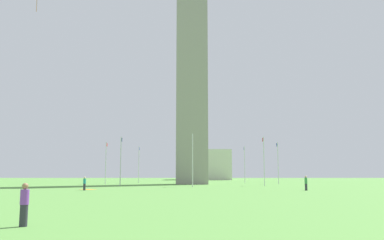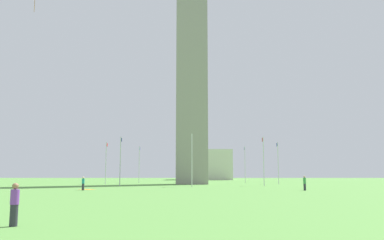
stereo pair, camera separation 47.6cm
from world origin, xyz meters
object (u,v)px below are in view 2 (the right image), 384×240
flagpole_nw (245,163)px  person_purple_shirt (14,205)px  flagpole_e (106,161)px  flagpole_se (120,159)px  distant_building (206,165)px  flagpole_w (278,161)px  person_green_shirt (305,183)px  flagpole_s (192,158)px  person_teal_shirt (83,184)px  obelisk_monument (192,46)px  flagpole_ne (139,163)px  flagpole_sw (264,159)px  picnic_blanket_near_first_person (87,189)px  flagpole_n (192,163)px

flagpole_nw → person_purple_shirt: flagpole_nw is taller
flagpole_e → flagpole_se: size_ratio=1.00×
flagpole_se → person_purple_shirt: (-51.67, -5.33, -3.67)m
flagpole_se → distant_building: 75.49m
distant_building → flagpole_w: bearing=-168.9°
flagpole_e → distant_building: distant_building is taller
flagpole_se → person_green_shirt: bearing=-126.4°
flagpole_nw → distant_building: distant_building is taller
flagpole_s → person_teal_shirt: bearing=135.9°
obelisk_monument → flagpole_e: (0.06, 16.84, -23.31)m
person_purple_shirt → person_teal_shirt: bearing=14.8°
obelisk_monument → flagpole_ne: (11.97, 11.91, -23.31)m
flagpole_se → flagpole_sw: 23.82m
obelisk_monument → flagpole_nw: obelisk_monument is taller
flagpole_w → person_teal_shirt: bearing=135.4°
distant_building → person_purple_shirt: bearing=174.9°
picnic_blanket_near_first_person → person_green_shirt: bearing=-96.9°
flagpole_w → person_green_shirt: size_ratio=4.70×
person_purple_shirt → distant_building: distant_building is taller
flagpole_n → flagpole_nw: size_ratio=1.00×
flagpole_w → person_green_shirt: 30.99m
flagpole_s → flagpole_nw: 31.12m
flagpole_nw → flagpole_e: bearing=112.5°
flagpole_e → person_teal_shirt: bearing=-172.8°
flagpole_ne → person_green_shirt: 49.61m
flagpole_ne → flagpole_s: same height
flagpole_w → distant_building: distant_building is taller
person_green_shirt → distant_building: (92.31, 8.74, 4.17)m
flagpole_ne → person_teal_shirt: bearing=178.5°
obelisk_monument → flagpole_w: (0.06, -16.84, -23.31)m
obelisk_monument → person_teal_shirt: (-30.23, 13.00, -26.96)m
flagpole_se → flagpole_sw: (-0.00, -23.82, 0.00)m
flagpole_sw → person_teal_shirt: bearing=126.4°
flagpole_se → flagpole_w: 31.12m
flagpole_n → person_purple_shirt: 80.78m
flagpole_ne → distant_building: (49.82, -16.60, 0.56)m
person_purple_shirt → person_green_shirt: size_ratio=0.92×
person_green_shirt → picnic_blanket_near_first_person: person_green_shirt is taller
flagpole_e → flagpole_sw: (-11.91, -28.75, 0.00)m
flagpole_s → flagpole_nw: bearing=-22.5°
obelisk_monument → flagpole_w: size_ratio=6.82×
flagpole_e → picnic_blanket_near_first_person: size_ratio=4.53×
flagpole_s → flagpole_w: 23.82m
person_teal_shirt → flagpole_s: bearing=9.6°
flagpole_sw → person_green_shirt: (-18.68, -1.51, -3.60)m
flagpole_e → flagpole_sw: 31.12m
flagpole_se → flagpole_ne: bearing=-0.0°
obelisk_monument → person_teal_shirt: bearing=156.7°
person_green_shirt → flagpole_se: bearing=27.2°
flagpole_nw → person_purple_shirt: (-75.49, 18.49, -3.67)m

